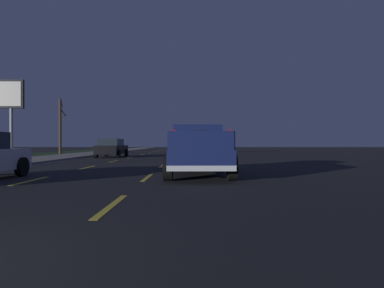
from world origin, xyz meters
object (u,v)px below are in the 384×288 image
at_px(pickup_truck, 198,148).
at_px(sedan_black, 112,148).
at_px(bare_tree_far, 60,126).
at_px(gas_price_sign, 11,100).

distance_m(pickup_truck, sedan_black, 17.21).
relative_size(sedan_black, bare_tree_far, 0.74).
xyz_separation_m(gas_price_sign, bare_tree_far, (10.01, 0.18, -1.43)).
height_order(gas_price_sign, bare_tree_far, gas_price_sign).
distance_m(pickup_truck, bare_tree_far, 27.26).
distance_m(sedan_black, gas_price_sign, 8.38).
bearing_deg(gas_price_sign, pickup_truck, -133.33).
bearing_deg(pickup_truck, bare_tree_far, 31.41).
height_order(pickup_truck, sedan_black, pickup_truck).
bearing_deg(gas_price_sign, sedan_black, -70.08).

